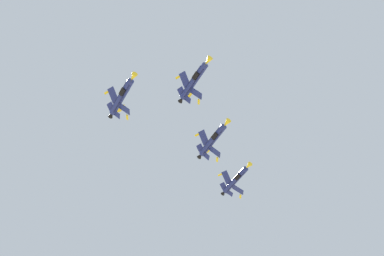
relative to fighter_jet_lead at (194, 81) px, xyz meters
The scene contains 4 objects.
fighter_jet_lead is the anchor object (origin of this frame).
fighter_jet_left_wing 18.10m from the fighter_jet_lead, 69.76° to the left, with size 9.45×14.83×7.58m.
fighter_jet_right_wing 19.40m from the fighter_jet_lead, 168.99° to the left, with size 9.66×14.83×7.13m.
fighter_jet_left_outer 38.94m from the fighter_jet_lead, 67.51° to the left, with size 9.83×14.83×6.68m.
Camera 1 is at (-2.64, -3.81, 1.92)m, focal length 40.54 mm.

